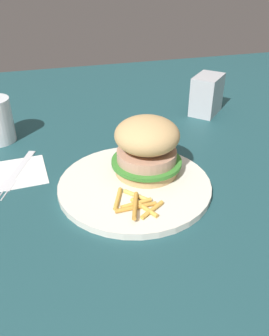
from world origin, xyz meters
TOP-DOWN VIEW (x-y plane):
  - ground_plane at (0.00, 0.00)m, footprint 1.60×1.60m
  - plate at (0.01, -0.02)m, footprint 0.27×0.27m
  - sandwich at (-0.02, 0.01)m, footprint 0.13×0.13m
  - fries_pile at (0.08, -0.04)m, footprint 0.09×0.08m
  - napkin at (-0.10, -0.23)m, footprint 0.12×0.12m
  - fork at (-0.10, -0.23)m, footprint 0.17×0.08m
  - napkin_dispenser at (-0.27, 0.25)m, footprint 0.11×0.11m

SIDE VIEW (x-z plane):
  - ground_plane at x=0.00m, z-range 0.00..0.00m
  - napkin at x=-0.10m, z-range 0.00..0.00m
  - fork at x=-0.10m, z-range 0.00..0.01m
  - plate at x=0.01m, z-range 0.00..0.01m
  - fries_pile at x=0.08m, z-range 0.01..0.02m
  - napkin_dispenser at x=-0.27m, z-range 0.00..0.10m
  - sandwich at x=-0.02m, z-range 0.01..0.12m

